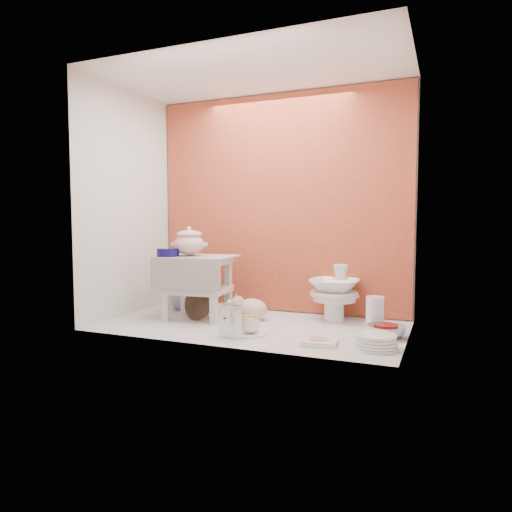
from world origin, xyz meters
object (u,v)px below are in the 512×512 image
at_px(plush_pig, 252,309).
at_px(gold_rim_teacup, 250,325).
at_px(blue_white_vase, 185,291).
at_px(mantel_clock, 230,319).
at_px(porcelain_tower, 334,292).
at_px(step_stool, 198,287).
at_px(crystal_bowl, 386,331).
at_px(soup_tureen, 189,241).
at_px(dinner_plate_stack, 376,342).
at_px(floral_platter, 191,280).

bearing_deg(plush_pig, gold_rim_teacup, -70.99).
distance_m(blue_white_vase, mantel_clock, 0.90).
bearing_deg(porcelain_tower, plush_pig, -158.34).
relative_size(step_stool, mantel_clock, 2.29).
xyz_separation_m(blue_white_vase, mantel_clock, (0.65, -0.62, -0.02)).
bearing_deg(step_stool, crystal_bowl, -8.89).
xyz_separation_m(mantel_clock, plush_pig, (-0.06, 0.46, -0.03)).
distance_m(mantel_clock, plush_pig, 0.46).
xyz_separation_m(soup_tureen, dinner_plate_stack, (1.23, -0.30, -0.46)).
relative_size(step_stool, floral_platter, 1.19).
distance_m(dinner_plate_stack, porcelain_tower, 0.69).
relative_size(floral_platter, gold_rim_teacup, 3.39).
relative_size(plush_pig, crystal_bowl, 1.19).
relative_size(floral_platter, crystal_bowl, 1.85).
height_order(step_stool, porcelain_tower, step_stool).
distance_m(soup_tureen, dinner_plate_stack, 1.35).
bearing_deg(floral_platter, plush_pig, -25.98).
bearing_deg(mantel_clock, soup_tureen, 163.27).
distance_m(plush_pig, porcelain_tower, 0.53).
height_order(plush_pig, crystal_bowl, plush_pig).
bearing_deg(floral_platter, crystal_bowl, -16.45).
bearing_deg(floral_platter, blue_white_vase, -79.06).
relative_size(blue_white_vase, gold_rim_teacup, 2.19).
xyz_separation_m(soup_tureen, porcelain_tower, (0.89, 0.28, -0.32)).
bearing_deg(floral_platter, gold_rim_teacup, -41.24).
bearing_deg(blue_white_vase, dinner_plate_stack, -21.31).
relative_size(step_stool, gold_rim_teacup, 4.02).
relative_size(mantel_clock, plush_pig, 0.81).
distance_m(floral_platter, blue_white_vase, 0.16).
bearing_deg(porcelain_tower, floral_platter, 174.27).
bearing_deg(plush_pig, step_stool, -170.60).
xyz_separation_m(plush_pig, crystal_bowl, (0.84, -0.13, -0.04)).
distance_m(step_stool, dinner_plate_stack, 1.23).
bearing_deg(gold_rim_teacup, plush_pig, 111.10).
relative_size(step_stool, blue_white_vase, 1.84).
bearing_deg(step_stool, plush_pig, 5.37).
bearing_deg(porcelain_tower, step_stool, -162.49).
relative_size(gold_rim_teacup, crystal_bowl, 0.55).
height_order(gold_rim_teacup, crystal_bowl, gold_rim_teacup).
distance_m(crystal_bowl, porcelain_tower, 0.50).
bearing_deg(dinner_plate_stack, step_stool, 164.92).
bearing_deg(blue_white_vase, gold_rim_teacup, -35.81).
distance_m(step_stool, porcelain_tower, 0.88).
relative_size(gold_rim_teacup, porcelain_tower, 0.32).
bearing_deg(gold_rim_teacup, porcelain_tower, 58.44).
bearing_deg(soup_tureen, porcelain_tower, 17.77).
bearing_deg(step_stool, mantel_clock, -49.16).
bearing_deg(dinner_plate_stack, plush_pig, 154.80).
distance_m(floral_platter, plush_pig, 0.70).
distance_m(gold_rim_teacup, dinner_plate_stack, 0.69).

